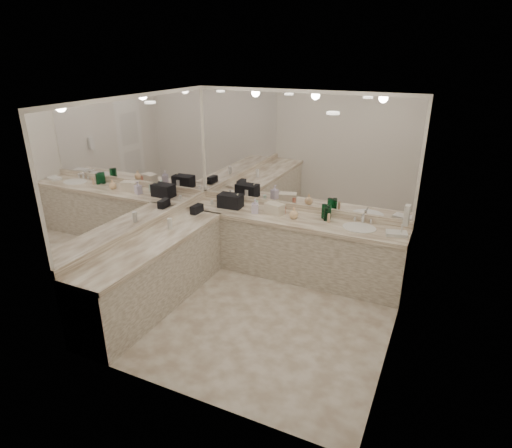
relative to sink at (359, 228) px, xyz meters
The scene contains 36 objects.
floor 1.77m from the sink, 128.37° to the right, with size 3.20×3.20×0.00m, color beige.
ceiling 2.29m from the sink, 128.37° to the right, with size 3.20×3.20×0.00m, color white.
wall_back 1.08m from the sink, 162.47° to the left, with size 3.20×0.02×2.60m, color silver.
wall_left 2.85m from the sink, 154.80° to the right, with size 0.02×3.00×2.60m, color silver.
wall_right 1.42m from the sink, 61.56° to the right, with size 0.02×3.00×2.60m, color silver.
vanity_back_base 1.06m from the sink, behind, with size 3.20×0.60×0.84m, color beige.
vanity_back_top 0.95m from the sink, behind, with size 3.20×0.64×0.06m, color #EEDFC8.
vanity_left_base 2.75m from the sink, 146.31° to the right, with size 0.60×2.40×0.84m, color beige.
vanity_left_top 2.70m from the sink, 146.19° to the right, with size 0.64×2.42×0.06m, color #EEDFC8.
backsplash_back 0.99m from the sink, 163.58° to the left, with size 3.20×0.04×0.10m, color #EEDFC8.
backsplash_left 2.80m from the sink, 154.62° to the right, with size 0.04×3.00×0.10m, color #EEDFC8.
mirror_back 1.33m from the sink, 163.13° to the left, with size 3.12×0.01×1.55m, color white.
mirror_left 2.94m from the sink, 154.69° to the right, with size 0.01×2.92×1.55m, color white.
sink is the anchor object (origin of this frame).
faucet 0.22m from the sink, 90.00° to the left, with size 0.24×0.16×0.14m, color silver.
wall_phone 0.91m from the sink, 39.57° to the right, with size 0.06×0.10×0.24m, color white.
door 1.82m from the sink, 69.46° to the right, with size 0.02×0.82×2.10m, color white.
black_toiletry_bag 1.93m from the sink, behind, with size 0.35×0.22×0.20m, color black.
black_bag_spill 2.29m from the sink, 169.28° to the right, with size 0.10×0.21×0.11m, color black.
cream_cosmetic_case 1.23m from the sink, behind, with size 0.27×0.16×0.15m, color beige.
hand_towel 0.48m from the sink, ahead, with size 0.26×0.17×0.04m, color white.
lotion_left 2.50m from the sink, 154.36° to the right, with size 0.06×0.06×0.15m, color white.
soap_bottle_a 1.81m from the sink, behind, with size 0.09×0.09×0.22m, color beige.
soap_bottle_b 1.49m from the sink, behind, with size 0.10×0.10×0.22m, color silver.
soap_bottle_c 0.91m from the sink, behind, with size 0.13×0.13×0.16m, color #F9CC95.
green_bottle_0 0.56m from the sink, 164.45° to the left, with size 0.07×0.07×0.20m, color #0E532B.
green_bottle_1 0.49m from the sink, behind, with size 0.07×0.07×0.19m, color #0E532B.
green_bottle_2 0.49m from the sink, 162.94° to the left, with size 0.07×0.07×0.19m, color #0E532B.
amenity_bottle_0 1.89m from the sink, behind, with size 0.06×0.06×0.14m, color white.
amenity_bottle_1 1.11m from the sink, behind, with size 0.05×0.05×0.11m, color #E57F66.
amenity_bottle_2 1.89m from the sink, behind, with size 0.06×0.06×0.12m, color #9966B2.
amenity_bottle_3 2.06m from the sink, behind, with size 0.06×0.06×0.14m, color #F2D84C.
amenity_bottle_4 2.25m from the sink, behind, with size 0.04×0.04×0.06m, color white.
amenity_bottle_5 0.43m from the sink, behind, with size 0.04×0.04×0.13m, color #E0B28C.
amenity_bottle_6 1.57m from the sink, behind, with size 0.05×0.05×0.11m, color silver.
amenity_bottle_7 1.49m from the sink, behind, with size 0.04×0.04×0.08m, color white.
Camera 1 is at (1.92, -4.10, 3.07)m, focal length 30.00 mm.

